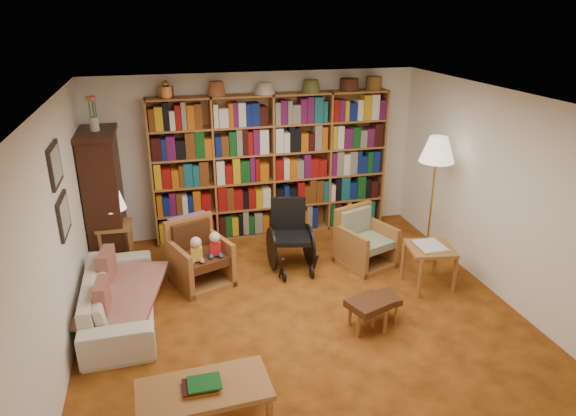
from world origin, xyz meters
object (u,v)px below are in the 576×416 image
object	(u,v)px
wheelchair	(291,237)
side_table_papers	(430,253)
footstool_b	(368,306)
armchair_leather	(200,256)
side_table_lamp	(115,234)
armchair_sage	(364,242)
footstool_a	(381,301)
sofa	(119,297)
floor_lamp	(437,155)
coffee_table	(204,392)

from	to	relation	value
wheelchair	side_table_papers	world-z (taller)	wheelchair
footstool_b	armchair_leather	bearing A→B (deg)	137.16
side_table_lamp	armchair_sage	bearing A→B (deg)	-12.62
armchair_leather	armchair_sage	size ratio (longest dim) A/B	1.05
side_table_papers	footstool_a	size ratio (longest dim) A/B	1.59
armchair_sage	side_table_papers	size ratio (longest dim) A/B	1.36
sofa	floor_lamp	xyz separation A→B (m)	(4.20, 0.55, 1.25)
side_table_lamp	coffee_table	bearing A→B (deg)	-74.81
side_table_lamp	side_table_papers	xyz separation A→B (m)	(3.90, -1.59, 0.00)
sofa	side_table_lamp	bearing A→B (deg)	3.29
coffee_table	armchair_sage	bearing A→B (deg)	45.53
armchair_leather	side_table_papers	bearing A→B (deg)	-17.32
armchair_sage	footstool_b	distance (m)	1.64
armchair_leather	footstool_a	size ratio (longest dim) A/B	2.28
sofa	floor_lamp	world-z (taller)	floor_lamp
side_table_lamp	footstool_a	size ratio (longest dim) A/B	1.54
side_table_papers	footstool_a	world-z (taller)	side_table_papers
side_table_lamp	armchair_sage	distance (m)	3.44
sofa	wheelchair	size ratio (longest dim) A/B	1.96
sofa	wheelchair	distance (m)	2.36
side_table_lamp	armchair_leather	size ratio (longest dim) A/B	0.68
sofa	floor_lamp	bearing A→B (deg)	-83.40
sofa	footstool_a	distance (m)	3.00
sofa	wheelchair	xyz separation A→B (m)	(2.23, 0.76, 0.17)
side_table_papers	footstool_a	bearing A→B (deg)	-147.27
armchair_leather	footstool_a	world-z (taller)	armchair_leather
armchair_leather	floor_lamp	world-z (taller)	floor_lamp
wheelchair	footstool_b	world-z (taller)	wheelchair
sofa	coffee_table	distance (m)	2.04
side_table_papers	sofa	bearing A→B (deg)	176.86
floor_lamp	side_table_papers	world-z (taller)	floor_lamp
wheelchair	floor_lamp	xyz separation A→B (m)	(1.97, -0.21, 1.09)
wheelchair	footstool_a	bearing A→B (deg)	-66.57
floor_lamp	footstool_a	xyz separation A→B (m)	(-1.31, -1.34, -1.27)
armchair_sage	side_table_lamp	bearing A→B (deg)	167.38
sofa	floor_lamp	distance (m)	4.42
wheelchair	side_table_papers	xyz separation A→B (m)	(1.57, -0.96, 0.03)
side_table_lamp	wheelchair	xyz separation A→B (m)	(2.33, -0.62, -0.03)
coffee_table	side_table_papers	bearing A→B (deg)	29.06
sofa	side_table_papers	distance (m)	3.81
floor_lamp	coffee_table	distance (m)	4.36
armchair_leather	footstool_b	bearing A→B (deg)	-42.84
armchair_sage	wheelchair	size ratio (longest dim) A/B	0.89
footstool_b	coffee_table	distance (m)	2.13
armchair_sage	floor_lamp	world-z (taller)	floor_lamp
sofa	footstool_b	distance (m)	2.83
side_table_lamp	coffee_table	xyz separation A→B (m)	(0.89, -3.26, -0.13)
armchair_sage	floor_lamp	bearing A→B (deg)	-4.88
side_table_papers	footstool_b	distance (m)	1.33
armchair_sage	wheelchair	xyz separation A→B (m)	(-1.03, 0.13, 0.14)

